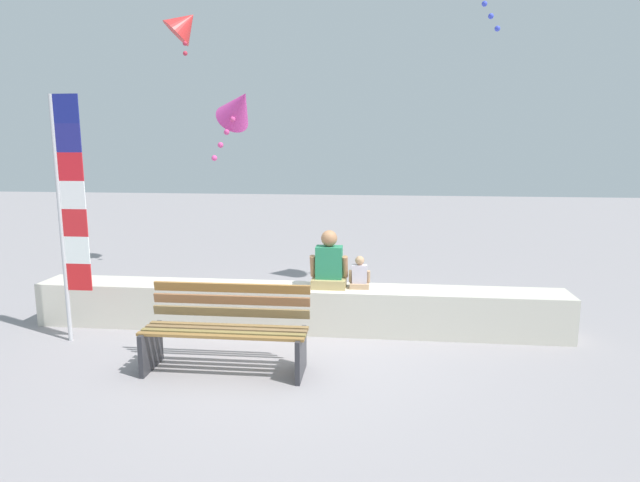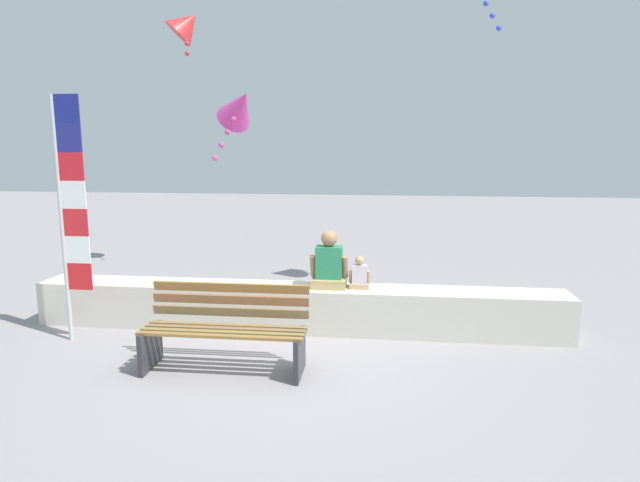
% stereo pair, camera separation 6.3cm
% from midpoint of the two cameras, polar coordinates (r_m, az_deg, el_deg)
% --- Properties ---
extents(ground_plane, '(40.00, 40.00, 0.00)m').
position_cam_midpoint_polar(ground_plane, '(6.38, -3.40, -11.60)').
color(ground_plane, gray).
extents(seawall_ledge, '(6.83, 0.58, 0.57)m').
position_cam_midpoint_polar(seawall_ledge, '(7.04, -2.26, -7.05)').
color(seawall_ledge, beige).
rests_on(seawall_ledge, ground).
extents(park_bench, '(1.74, 0.62, 0.88)m').
position_cam_midpoint_polar(park_bench, '(5.86, -9.67, -9.32)').
color(park_bench, olive).
rests_on(park_bench, ground).
extents(person_adult, '(0.48, 0.35, 0.74)m').
position_cam_midpoint_polar(person_adult, '(6.86, 1.23, -2.57)').
color(person_adult, tan).
rests_on(person_adult, seawall_ledge).
extents(person_child, '(0.27, 0.20, 0.41)m').
position_cam_midpoint_polar(person_child, '(6.86, 4.47, -3.67)').
color(person_child, tan).
rests_on(person_child, seawall_ledge).
extents(flag_banner, '(0.35, 0.05, 2.93)m').
position_cam_midpoint_polar(flag_banner, '(6.98, -24.83, 3.42)').
color(flag_banner, '#B7B7BC').
rests_on(flag_banner, ground).
extents(kite_magenta, '(0.86, 0.88, 1.12)m').
position_cam_midpoint_polar(kite_magenta, '(7.97, -8.30, 13.87)').
color(kite_magenta, '#DB3D9E').
extents(kite_red, '(0.89, 0.79, 0.95)m').
position_cam_midpoint_polar(kite_red, '(10.45, -13.77, 21.38)').
color(kite_red, red).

